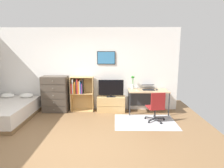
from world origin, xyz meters
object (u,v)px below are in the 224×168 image
dresser (55,94)px  desk (148,94)px  tv_stand (111,104)px  computer_mouse (157,90)px  bookshelf (80,91)px  laptop (148,87)px  wine_glass (137,86)px  television (111,88)px  office_chair (156,106)px  bed (5,112)px  bamboo_vase (133,82)px

dresser → desk: 2.99m
tv_stand → desk: bearing=-1.4°
desk → computer_mouse: (0.27, -0.08, 0.15)m
desk → bookshelf: bearing=178.0°
bookshelf → laptop: 2.21m
laptop → wine_glass: (-0.38, -0.16, 0.07)m
television → office_chair: (1.28, -0.88, -0.32)m
bed → desk: (4.20, 0.79, 0.36)m
dresser → computer_mouse: size_ratio=11.20×
tv_stand → bamboo_vase: bamboo_vase is taller
bed → television: size_ratio=2.57×
dresser → bamboo_vase: bearing=2.4°
bookshelf → tv_stand: bearing=-2.8°
dresser → bookshelf: (0.80, 0.06, 0.09)m
computer_mouse → bamboo_vase: (-0.75, 0.20, 0.20)m
dresser → computer_mouse: dresser is taller
tv_stand → laptop: laptop is taller
bamboo_vase → bookshelf: bearing=-178.6°
bed → television: (3.02, 0.80, 0.53)m
computer_mouse → wine_glass: 0.65m
television → laptop: bearing=1.3°
desk → laptop: size_ratio=2.99×
tv_stand → computer_mouse: (1.45, -0.11, 0.51)m
television → computer_mouse: bearing=-3.4°
office_chair → bed: bearing=170.6°
bamboo_vase → dresser: bearing=-177.6°
dresser → bookshelf: 0.80m
wine_glass → tv_stand: bearing=169.4°
bookshelf → computer_mouse: bookshelf is taller
dresser → bamboo_vase: 2.53m
television → computer_mouse: size_ratio=7.72×
desk → computer_mouse: computer_mouse is taller
office_chair → wine_glass: wine_glass is taller
laptop → bookshelf: bearing=177.6°
desk → wine_glass: bearing=-161.7°
tv_stand → computer_mouse: 1.54m
bamboo_vase → wine_glass: (0.11, -0.24, -0.08)m
bookshelf → office_chair: bookshelf is taller
tv_stand → bamboo_vase: 1.00m
television → wine_glass: television is taller
bamboo_vase → laptop: bearing=-9.9°
bookshelf → bamboo_vase: size_ratio=2.66×
dresser → laptop: (3.00, 0.02, 0.22)m
tv_stand → office_chair: 1.58m
wine_glass → dresser: bearing=177.0°
bookshelf → laptop: bearing=-1.2°
office_chair → computer_mouse: (0.17, 0.79, 0.30)m
bed → tv_stand: bearing=14.1°
desk → bed: bearing=-169.4°
bamboo_vase → desk: bearing=-13.8°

